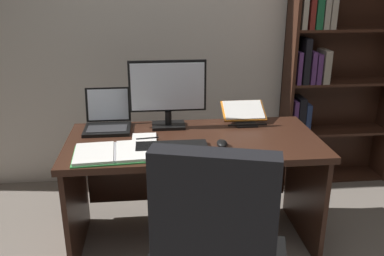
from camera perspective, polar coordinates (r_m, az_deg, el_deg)
The scene contains 11 objects.
wall_back at distance 3.48m, azimuth 1.80°, elevation 14.20°, with size 5.63×0.12×2.68m, color beige.
desk at distance 2.71m, azimuth 0.05°, elevation -5.01°, with size 1.58×0.75×0.75m.
bookshelf at distance 3.60m, azimuth 18.77°, elevation 9.62°, with size 0.93×0.27×2.19m.
monitor at distance 2.71m, azimuth -3.39°, elevation 4.82°, with size 0.51×0.16×0.45m.
laptop at distance 2.78m, azimuth -11.66°, elevation 1.00°, with size 0.30×0.30×0.25m.
keyboard at distance 2.41m, azimuth -2.85°, elevation -2.63°, with size 0.42×0.15×0.02m, color black.
computer_mouse at distance 2.44m, azimuth 4.21°, elevation -2.18°, with size 0.06×0.10×0.04m, color black.
reading_stand_with_book at distance 2.87m, azimuth 7.24°, elevation 2.09°, with size 0.30×0.25×0.13m.
open_binder at distance 2.37m, azimuth -10.66°, elevation -3.36°, with size 0.49×0.34×0.02m.
notepad at distance 2.55m, azimuth -6.66°, elevation -1.61°, with size 0.15×0.21×0.01m, color white.
pen at distance 2.55m, azimuth -6.22°, elevation -1.40°, with size 0.01×0.01×0.14m, color black.
Camera 1 is at (-0.46, -1.40, 1.68)m, focal length 38.31 mm.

